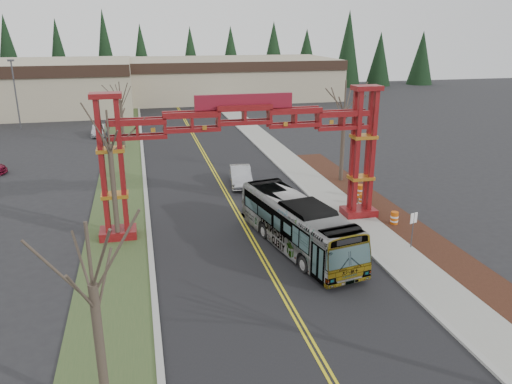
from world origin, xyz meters
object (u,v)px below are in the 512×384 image
object	(u,v)px
light_pole_far	(15,89)
silver_sedan	(241,176)
barrel_south	(394,219)
barrel_mid	(362,201)
bare_tree_median_near	(93,285)
bare_tree_median_mid	(110,146)
retail_building_east	(227,78)
parked_car_far_a	(99,130)
gateway_arch	(244,137)
bare_tree_median_far	(120,101)
transit_bus	(298,224)
street_sign	(413,223)
barrel_north	(360,192)
bare_tree_right_far	(345,109)

from	to	relation	value
light_pole_far	silver_sedan	bearing A→B (deg)	-53.03
barrel_south	light_pole_far	bearing A→B (deg)	126.77
barrel_south	barrel_mid	world-z (taller)	barrel_south
bare_tree_median_near	bare_tree_median_mid	bearing A→B (deg)	90.00
retail_building_east	barrel_mid	distance (m)	60.27
bare_tree_median_mid	parked_car_far_a	bearing A→B (deg)	95.28
gateway_arch	bare_tree_median_far	size ratio (longest dim) A/B	2.59
parked_car_far_a	light_pole_far	size ratio (longest dim) A/B	0.47
transit_bus	parked_car_far_a	size ratio (longest dim) A/B	2.71
parked_car_far_a	bare_tree_median_far	size ratio (longest dim) A/B	0.57
gateway_arch	street_sign	world-z (taller)	gateway_arch
street_sign	barrel_north	world-z (taller)	street_sign
transit_bus	bare_tree_median_near	xyz separation A→B (m)	(-10.29, -11.28, 3.41)
silver_sedan	street_sign	distance (m)	16.29
street_sign	barrel_north	distance (m)	9.20
light_pole_far	barrel_mid	bearing A→B (deg)	-50.98
bare_tree_median_mid	barrel_mid	distance (m)	18.08
retail_building_east	barrel_south	distance (m)	64.09
bare_tree_median_near	barrel_south	distance (m)	22.45
barrel_north	bare_tree_median_near	bearing A→B (deg)	-133.36
retail_building_east	silver_sedan	size ratio (longest dim) A/B	8.10
bare_tree_median_far	light_pole_far	bearing A→B (deg)	132.70
light_pole_far	barrel_mid	distance (m)	48.19
bare_tree_median_near	bare_tree_median_far	size ratio (longest dim) A/B	1.00
parked_car_far_a	barrel_mid	bearing A→B (deg)	-54.31
gateway_arch	bare_tree_median_mid	bearing A→B (deg)	-176.38
parked_car_far_a	bare_tree_median_mid	distance (m)	33.05
silver_sedan	street_sign	size ratio (longest dim) A/B	2.06
gateway_arch	bare_tree_median_mid	xyz separation A→B (m)	(-8.00, -0.51, -0.02)
transit_bus	bare_tree_right_far	bearing A→B (deg)	46.37
gateway_arch	bare_tree_right_far	world-z (taller)	gateway_arch
retail_building_east	silver_sedan	distance (m)	53.78
barrel_mid	silver_sedan	bearing A→B (deg)	136.48
retail_building_east	transit_bus	bearing A→B (deg)	-96.67
barrel_mid	bare_tree_median_near	bearing A→B (deg)	-135.06
light_pole_far	transit_bus	bearing A→B (deg)	-61.46
bare_tree_right_far	barrel_north	xyz separation A→B (m)	(-0.35, -4.59, -5.57)
silver_sedan	light_pole_far	world-z (taller)	light_pole_far
bare_tree_median_far	barrel_mid	world-z (taller)	bare_tree_median_far
silver_sedan	bare_tree_median_far	distance (m)	19.05
silver_sedan	bare_tree_median_mid	size ratio (longest dim) A/B	0.59
bare_tree_right_far	light_pole_far	distance (m)	43.97
gateway_arch	light_pole_far	xyz separation A→B (m)	(-21.13, 39.04, -1.01)
street_sign	bare_tree_median_far	bearing A→B (deg)	118.78
retail_building_east	street_sign	size ratio (longest dim) A/B	16.67
transit_bus	barrel_south	world-z (taller)	transit_bus
parked_car_far_a	street_sign	size ratio (longest dim) A/B	1.76
bare_tree_median_near	barrel_mid	distance (m)	24.53
retail_building_east	barrel_south	world-z (taller)	retail_building_east
parked_car_far_a	bare_tree_right_far	distance (m)	32.34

